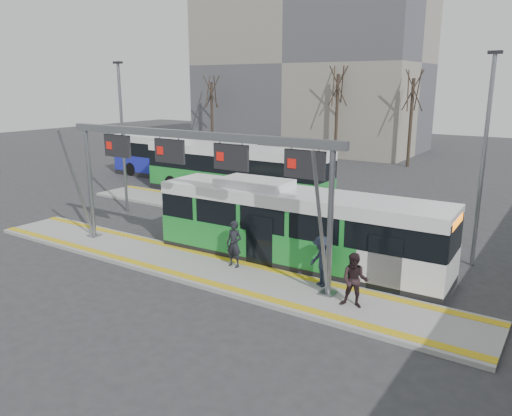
{
  "coord_description": "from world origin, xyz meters",
  "views": [
    {
      "loc": [
        12.13,
        -14.13,
        7.1
      ],
      "look_at": [
        0.8,
        3.0,
        1.94
      ],
      "focal_mm": 35.0,
      "sensor_mm": 36.0,
      "label": 1
    }
  ],
  "objects": [
    {
      "name": "bg_bus_blue",
      "position": [
        -13.16,
        13.87,
        1.56
      ],
      "size": [
        12.18,
        3.02,
        3.16
      ],
      "rotation": [
        0.0,
        0.0,
        -0.03
      ],
      "color": "black",
      "rests_on": "ground"
    },
    {
      "name": "tactile_second",
      "position": [
        -4.0,
        9.15,
        0.16
      ],
      "size": [
        20.0,
        0.35,
        0.02
      ],
      "color": "gold",
      "rests_on": "platform_second"
    },
    {
      "name": "lamp_east",
      "position": [
        8.95,
        6.38,
        4.36
      ],
      "size": [
        0.5,
        0.25,
        8.24
      ],
      "color": "slate",
      "rests_on": "ground"
    },
    {
      "name": "passenger_c",
      "position": [
        4.98,
        0.84,
        1.06
      ],
      "size": [
        1.35,
        1.16,
        1.82
      ],
      "primitive_type": "imported",
      "rotation": [
        0.0,
        0.0,
        -0.51
      ],
      "color": "#1B2232",
      "rests_on": "platform_main"
    },
    {
      "name": "passenger_a",
      "position": [
        1.31,
        0.68,
        1.06
      ],
      "size": [
        0.68,
        0.45,
        1.83
      ],
      "primitive_type": "imported",
      "rotation": [
        0.0,
        0.0,
        0.02
      ],
      "color": "black",
      "rests_on": "platform_main"
    },
    {
      "name": "lamp_west",
      "position": [
        -9.12,
        4.72,
        4.35
      ],
      "size": [
        0.5,
        0.25,
        8.21
      ],
      "color": "slate",
      "rests_on": "ground"
    },
    {
      "name": "ground",
      "position": [
        0.0,
        0.0,
        0.0
      ],
      "size": [
        120.0,
        120.0,
        0.0
      ],
      "primitive_type": "plane",
      "color": "#2D2D30",
      "rests_on": "ground"
    },
    {
      "name": "platform_second",
      "position": [
        -4.0,
        8.0,
        0.07
      ],
      "size": [
        20.0,
        3.0,
        0.15
      ],
      "primitive_type": "cube",
      "color": "gray",
      "rests_on": "ground"
    },
    {
      "name": "passenger_b",
      "position": [
        6.61,
        -0.14,
        1.04
      ],
      "size": [
        0.99,
        0.84,
        1.79
      ],
      "primitive_type": "imported",
      "rotation": [
        0.0,
        0.0,
        0.21
      ],
      "color": "black",
      "rests_on": "platform_main"
    },
    {
      "name": "tactile_main",
      "position": [
        0.0,
        0.0,
        0.16
      ],
      "size": [
        22.0,
        2.65,
        0.02
      ],
      "color": "gold",
      "rests_on": "platform_main"
    },
    {
      "name": "tree_far",
      "position": [
        -21.57,
        28.27,
        6.17
      ],
      "size": [
        1.4,
        1.4,
        8.14
      ],
      "color": "#382B21",
      "rests_on": "ground"
    },
    {
      "name": "tree_left",
      "position": [
        -7.56,
        29.22,
        6.79
      ],
      "size": [
        1.4,
        1.4,
        8.95
      ],
      "color": "#382B21",
      "rests_on": "ground"
    },
    {
      "name": "apartment_block",
      "position": [
        -14.0,
        36.0,
        9.21
      ],
      "size": [
        24.5,
        12.5,
        18.4
      ],
      "color": "gray",
      "rests_on": "ground"
    },
    {
      "name": "hero_bus",
      "position": [
        2.95,
        2.64,
        1.5
      ],
      "size": [
        11.98,
        2.91,
        3.27
      ],
      "rotation": [
        0.0,
        0.0,
        0.03
      ],
      "color": "black",
      "rests_on": "ground"
    },
    {
      "name": "gantry",
      "position": [
        -0.35,
        0.25,
        4.3
      ],
      "size": [
        13.0,
        1.68,
        5.2
      ],
      "color": "slate",
      "rests_on": "platform_main"
    },
    {
      "name": "tree_mid",
      "position": [
        -0.64,
        29.17,
        6.44
      ],
      "size": [
        1.4,
        1.4,
        8.49
      ],
      "color": "#382B21",
      "rests_on": "ground"
    },
    {
      "name": "bg_bus_green",
      "position": [
        -6.38,
        11.53,
        1.58
      ],
      "size": [
        12.78,
        2.79,
        3.19
      ],
      "rotation": [
        0.0,
        0.0,
        0.01
      ],
      "color": "black",
      "rests_on": "ground"
    },
    {
      "name": "platform_main",
      "position": [
        0.0,
        0.0,
        0.07
      ],
      "size": [
        22.0,
        3.0,
        0.15
      ],
      "primitive_type": "cube",
      "color": "gray",
      "rests_on": "ground"
    }
  ]
}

